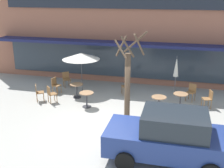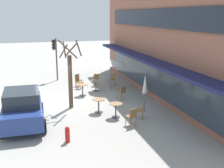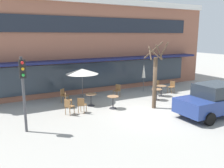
{
  "view_description": "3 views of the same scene",
  "coord_description": "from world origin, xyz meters",
  "px_view_note": "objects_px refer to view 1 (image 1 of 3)",
  "views": [
    {
      "loc": [
        2.87,
        -10.41,
        5.46
      ],
      "look_at": [
        -0.43,
        2.81,
        0.93
      ],
      "focal_mm": 45.0,
      "sensor_mm": 36.0,
      "label": 1
    },
    {
      "loc": [
        16.28,
        -1.34,
        5.24
      ],
      "look_at": [
        0.49,
        3.21,
        1.16
      ],
      "focal_mm": 45.0,
      "sensor_mm": 36.0,
      "label": 2
    },
    {
      "loc": [
        -7.92,
        -10.18,
        4.3
      ],
      "look_at": [
        -0.75,
        3.14,
        1.17
      ],
      "focal_mm": 38.0,
      "sensor_mm": 36.0,
      "label": 3
    }
  ],
  "objects_px": {
    "cafe_chair_4": "(66,78)",
    "cafe_table_streetside": "(77,88)",
    "patio_umbrella_cream_folded": "(81,56)",
    "cafe_chair_3": "(192,91)",
    "cafe_chair_5": "(56,84)",
    "street_tree": "(128,81)",
    "cafe_chair_1": "(51,93)",
    "cafe_table_mid_patio": "(87,97)",
    "parked_sedan": "(170,137)",
    "cafe_chair_2": "(208,98)",
    "cafe_chair_0": "(38,92)",
    "cafe_table_near_wall": "(159,102)",
    "cafe_chair_6": "(127,85)",
    "cafe_table_by_tree": "(180,98)",
    "patio_umbrella_green_folded": "(176,67)"
  },
  "relations": [
    {
      "from": "cafe_table_streetside",
      "to": "cafe_chair_2",
      "type": "relative_size",
      "value": 0.85
    },
    {
      "from": "cafe_table_mid_patio",
      "to": "cafe_chair_0",
      "type": "relative_size",
      "value": 0.85
    },
    {
      "from": "cafe_table_near_wall",
      "to": "cafe_table_mid_patio",
      "type": "bearing_deg",
      "value": -175.62
    },
    {
      "from": "parked_sedan",
      "to": "cafe_chair_2",
      "type": "bearing_deg",
      "value": 72.26
    },
    {
      "from": "cafe_chair_6",
      "to": "parked_sedan",
      "type": "distance_m",
      "value": 6.48
    },
    {
      "from": "cafe_table_near_wall",
      "to": "cafe_chair_2",
      "type": "distance_m",
      "value": 2.55
    },
    {
      "from": "cafe_chair_2",
      "to": "cafe_chair_3",
      "type": "relative_size",
      "value": 1.0
    },
    {
      "from": "cafe_chair_4",
      "to": "cafe_chair_2",
      "type": "bearing_deg",
      "value": -9.36
    },
    {
      "from": "cafe_chair_2",
      "to": "cafe_chair_3",
      "type": "distance_m",
      "value": 1.11
    },
    {
      "from": "cafe_table_by_tree",
      "to": "cafe_chair_0",
      "type": "bearing_deg",
      "value": -173.59
    },
    {
      "from": "cafe_table_streetside",
      "to": "cafe_chair_2",
      "type": "height_order",
      "value": "cafe_chair_2"
    },
    {
      "from": "cafe_table_near_wall",
      "to": "cafe_table_streetside",
      "type": "distance_m",
      "value": 4.51
    },
    {
      "from": "cafe_table_mid_patio",
      "to": "parked_sedan",
      "type": "bearing_deg",
      "value": -41.24
    },
    {
      "from": "cafe_chair_2",
      "to": "cafe_table_near_wall",
      "type": "bearing_deg",
      "value": -154.87
    },
    {
      "from": "cafe_chair_3",
      "to": "parked_sedan",
      "type": "bearing_deg",
      "value": -98.06
    },
    {
      "from": "patio_umbrella_cream_folded",
      "to": "street_tree",
      "type": "xyz_separation_m",
      "value": [
        3.28,
        -3.31,
        -0.18
      ]
    },
    {
      "from": "cafe_chair_2",
      "to": "cafe_table_streetside",
      "type": "bearing_deg",
      "value": -178.04
    },
    {
      "from": "cafe_chair_3",
      "to": "cafe_chair_5",
      "type": "xyz_separation_m",
      "value": [
        -7.34,
        -0.67,
        0.0
      ]
    },
    {
      "from": "patio_umbrella_green_folded",
      "to": "street_tree",
      "type": "xyz_separation_m",
      "value": [
        -1.91,
        -3.76,
        0.22
      ]
    },
    {
      "from": "cafe_chair_2",
      "to": "street_tree",
      "type": "relative_size",
      "value": 0.23
    },
    {
      "from": "cafe_table_by_tree",
      "to": "street_tree",
      "type": "height_order",
      "value": "street_tree"
    },
    {
      "from": "cafe_table_near_wall",
      "to": "cafe_chair_2",
      "type": "relative_size",
      "value": 0.85
    },
    {
      "from": "cafe_table_mid_patio",
      "to": "cafe_table_by_tree",
      "type": "bearing_deg",
      "value": 11.96
    },
    {
      "from": "cafe_chair_0",
      "to": "cafe_chair_1",
      "type": "height_order",
      "value": "same"
    },
    {
      "from": "cafe_chair_4",
      "to": "cafe_table_streetside",
      "type": "bearing_deg",
      "value": -51.11
    },
    {
      "from": "parked_sedan",
      "to": "cafe_chair_4",
      "type": "bearing_deg",
      "value": 135.17
    },
    {
      "from": "patio_umbrella_green_folded",
      "to": "cafe_chair_0",
      "type": "distance_m",
      "value": 7.36
    },
    {
      "from": "cafe_table_streetside",
      "to": "cafe_table_by_tree",
      "type": "relative_size",
      "value": 1.0
    },
    {
      "from": "cafe_table_streetside",
      "to": "cafe_table_near_wall",
      "type": "bearing_deg",
      "value": -10.9
    },
    {
      "from": "street_tree",
      "to": "cafe_chair_1",
      "type": "bearing_deg",
      "value": 164.72
    },
    {
      "from": "cafe_table_streetside",
      "to": "street_tree",
      "type": "height_order",
      "value": "street_tree"
    },
    {
      "from": "cafe_chair_5",
      "to": "cafe_chair_6",
      "type": "relative_size",
      "value": 1.0
    },
    {
      "from": "cafe_table_by_tree",
      "to": "patio_umbrella_green_folded",
      "type": "xyz_separation_m",
      "value": [
        -0.32,
        1.75,
        1.11
      ]
    },
    {
      "from": "cafe_table_streetside",
      "to": "cafe_chair_3",
      "type": "distance_m",
      "value": 6.04
    },
    {
      "from": "cafe_table_streetside",
      "to": "parked_sedan",
      "type": "xyz_separation_m",
      "value": [
        5.13,
        -4.79,
        0.36
      ]
    },
    {
      "from": "patio_umbrella_cream_folded",
      "to": "cafe_chair_1",
      "type": "xyz_separation_m",
      "value": [
        -0.9,
        -2.16,
        -1.5
      ]
    },
    {
      "from": "patio_umbrella_cream_folded",
      "to": "cafe_table_near_wall",
      "type": "bearing_deg",
      "value": -23.55
    },
    {
      "from": "cafe_table_near_wall",
      "to": "street_tree",
      "type": "distance_m",
      "value": 2.26
    },
    {
      "from": "cafe_chair_2",
      "to": "parked_sedan",
      "type": "bearing_deg",
      "value": -107.74
    },
    {
      "from": "cafe_chair_1",
      "to": "street_tree",
      "type": "distance_m",
      "value": 4.53
    },
    {
      "from": "cafe_chair_0",
      "to": "cafe_chair_6",
      "type": "relative_size",
      "value": 1.0
    },
    {
      "from": "cafe_table_streetside",
      "to": "cafe_table_by_tree",
      "type": "height_order",
      "value": "same"
    },
    {
      "from": "patio_umbrella_cream_folded",
      "to": "street_tree",
      "type": "distance_m",
      "value": 4.66
    },
    {
      "from": "cafe_chair_1",
      "to": "cafe_chair_2",
      "type": "xyz_separation_m",
      "value": [
        7.74,
        1.27,
        0.0
      ]
    },
    {
      "from": "cafe_chair_5",
      "to": "cafe_chair_3",
      "type": "bearing_deg",
      "value": 5.21
    },
    {
      "from": "patio_umbrella_green_folded",
      "to": "cafe_chair_0",
      "type": "relative_size",
      "value": 2.47
    },
    {
      "from": "street_tree",
      "to": "parked_sedan",
      "type": "bearing_deg",
      "value": -53.19
    },
    {
      "from": "cafe_table_streetside",
      "to": "patio_umbrella_cream_folded",
      "type": "height_order",
      "value": "patio_umbrella_cream_folded"
    },
    {
      "from": "cafe_chair_0",
      "to": "cafe_chair_3",
      "type": "relative_size",
      "value": 1.0
    },
    {
      "from": "cafe_table_streetside",
      "to": "cafe_table_mid_patio",
      "type": "relative_size",
      "value": 1.0
    }
  ]
}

